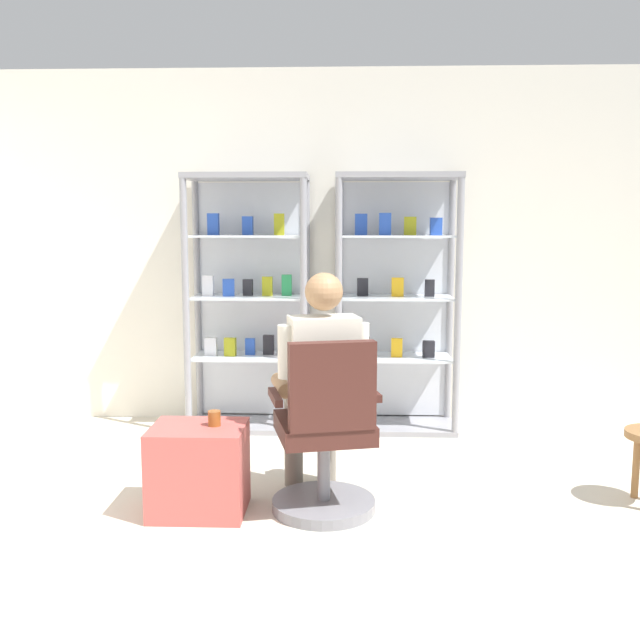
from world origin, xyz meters
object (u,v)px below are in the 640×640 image
(display_cabinet_left, at_px, (249,301))
(office_chair, at_px, (326,443))
(storage_crate, at_px, (199,469))
(seated_shopkeeper, at_px, (320,377))
(display_cabinet_right, at_px, (396,301))
(tea_glass, at_px, (214,418))

(display_cabinet_left, xyz_separation_m, office_chair, (0.63, -1.66, -0.57))
(display_cabinet_left, distance_m, storage_crate, 1.81)
(seated_shopkeeper, bearing_deg, display_cabinet_right, 71.20)
(display_cabinet_right, relative_size, office_chair, 1.98)
(office_chair, distance_m, seated_shopkeeper, 0.36)
(display_cabinet_right, height_order, office_chair, display_cabinet_right)
(display_cabinet_left, relative_size, display_cabinet_right, 1.00)
(display_cabinet_left, distance_m, tea_glass, 1.70)
(display_cabinet_right, relative_size, seated_shopkeeper, 1.47)
(storage_crate, xyz_separation_m, tea_glass, (0.09, 0.02, 0.28))
(display_cabinet_right, distance_m, storage_crate, 2.15)
(seated_shopkeeper, distance_m, tea_glass, 0.61)
(display_cabinet_left, relative_size, tea_glass, 23.42)
(office_chair, bearing_deg, display_cabinet_left, 110.63)
(display_cabinet_left, xyz_separation_m, tea_glass, (0.03, -1.64, -0.45))
(seated_shopkeeper, distance_m, storage_crate, 0.81)
(display_cabinet_left, distance_m, display_cabinet_right, 1.10)
(office_chair, xyz_separation_m, tea_glass, (-0.59, 0.02, 0.12))
(display_cabinet_left, height_order, tea_glass, display_cabinet_left)
(display_cabinet_left, xyz_separation_m, seated_shopkeeper, (0.59, -1.50, -0.25))
(office_chair, xyz_separation_m, storage_crate, (-0.68, 0.00, -0.16))
(storage_crate, bearing_deg, seated_shopkeeper, 13.60)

